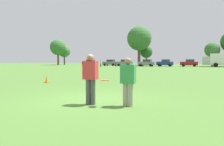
# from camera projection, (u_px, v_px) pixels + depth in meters

# --- Properties ---
(ground_plane) EXTENTS (196.34, 196.34, 0.00)m
(ground_plane) POSITION_uv_depth(u_px,v_px,m) (93.00, 100.00, 7.50)
(ground_plane) COLOR #47702D
(player_thrower) EXTENTS (0.47, 0.27, 1.69)m
(player_thrower) POSITION_uv_depth(u_px,v_px,m) (90.00, 76.00, 6.72)
(player_thrower) COLOR #4C4C51
(player_thrower) RESTS_ON ground
(player_defender) EXTENTS (0.46, 0.27, 1.57)m
(player_defender) POSITION_uv_depth(u_px,v_px,m) (128.00, 79.00, 6.47)
(player_defender) COLOR gray
(player_defender) RESTS_ON ground
(frisbee) EXTENTS (0.27, 0.27, 0.03)m
(frisbee) POSITION_uv_depth(u_px,v_px,m) (105.00, 80.00, 6.47)
(frisbee) COLOR #E54C33
(traffic_cone) EXTENTS (0.32, 0.32, 0.48)m
(traffic_cone) POSITION_uv_depth(u_px,v_px,m) (47.00, 79.00, 13.54)
(traffic_cone) COLOR #D8590C
(traffic_cone) RESTS_ON ground
(parked_car_near_left) EXTENTS (4.26, 2.33, 1.82)m
(parked_car_near_left) POSITION_uv_depth(u_px,v_px,m) (90.00, 63.00, 58.52)
(parked_car_near_left) COLOR maroon
(parked_car_near_left) RESTS_ON ground
(parked_car_mid_left) EXTENTS (4.26, 2.33, 1.82)m
(parked_car_mid_left) POSITION_uv_depth(u_px,v_px,m) (110.00, 63.00, 58.72)
(parked_car_mid_left) COLOR slate
(parked_car_mid_left) RESTS_ON ground
(parked_car_center) EXTENTS (4.26, 2.33, 1.82)m
(parked_car_center) POSITION_uv_depth(u_px,v_px,m) (125.00, 63.00, 55.46)
(parked_car_center) COLOR slate
(parked_car_center) RESTS_ON ground
(parked_car_mid_right) EXTENTS (4.26, 2.33, 1.82)m
(parked_car_mid_right) POSITION_uv_depth(u_px,v_px,m) (147.00, 63.00, 52.44)
(parked_car_mid_right) COLOR slate
(parked_car_mid_right) RESTS_ON ground
(parked_car_near_right) EXTENTS (4.26, 2.33, 1.82)m
(parked_car_near_right) POSITION_uv_depth(u_px,v_px,m) (165.00, 63.00, 52.50)
(parked_car_near_right) COLOR navy
(parked_car_near_right) RESTS_ON ground
(parked_car_far_right) EXTENTS (4.26, 2.33, 1.82)m
(parked_car_far_right) POSITION_uv_depth(u_px,v_px,m) (189.00, 63.00, 50.67)
(parked_car_far_right) COLOR maroon
(parked_car_far_right) RESTS_ON ground
(box_truck) EXTENTS (8.58, 3.21, 3.18)m
(box_truck) POSITION_uv_depth(u_px,v_px,m) (223.00, 60.00, 47.46)
(box_truck) COLOR white
(box_truck) RESTS_ON ground
(bystander_far_jogger) EXTENTS (0.50, 0.49, 1.63)m
(bystander_far_jogger) POSITION_uv_depth(u_px,v_px,m) (101.00, 63.00, 49.99)
(bystander_far_jogger) COLOR black
(bystander_far_jogger) RESTS_ON ground
(bystander_field_marshal) EXTENTS (0.38, 0.50, 1.62)m
(bystander_field_marshal) POSITION_uv_depth(u_px,v_px,m) (85.00, 63.00, 53.33)
(bystander_field_marshal) COLOR #1E234C
(bystander_field_marshal) RESTS_ON ground
(tree_west_oak) EXTENTS (4.43, 4.43, 7.20)m
(tree_west_oak) POSITION_uv_depth(u_px,v_px,m) (64.00, 51.00, 74.09)
(tree_west_oak) COLOR brown
(tree_west_oak) RESTS_ON ground
(tree_west_maple) EXTENTS (5.39, 5.39, 8.76)m
(tree_west_maple) POSITION_uv_depth(u_px,v_px,m) (58.00, 47.00, 69.00)
(tree_west_maple) COLOR brown
(tree_west_maple) RESTS_ON ground
(tree_center_elm) EXTENTS (7.10, 7.10, 11.53)m
(tree_center_elm) POSITION_uv_depth(u_px,v_px,m) (139.00, 39.00, 58.77)
(tree_center_elm) COLOR brown
(tree_center_elm) RESTS_ON ground
(tree_east_birch) EXTENTS (3.67, 3.67, 5.96)m
(tree_east_birch) POSITION_uv_depth(u_px,v_px,m) (146.00, 52.00, 61.32)
(tree_east_birch) COLOR brown
(tree_east_birch) RESTS_ON ground
(tree_east_oak) EXTENTS (3.85, 3.85, 6.25)m
(tree_east_oak) POSITION_uv_depth(u_px,v_px,m) (212.00, 50.00, 52.83)
(tree_east_oak) COLOR brown
(tree_east_oak) RESTS_ON ground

